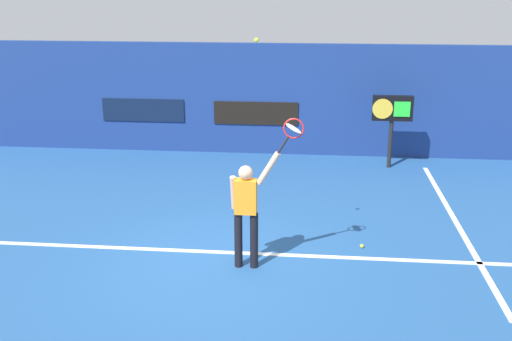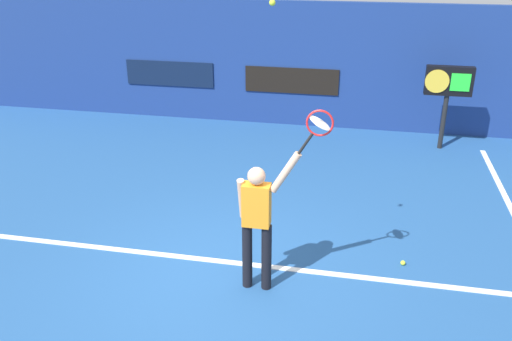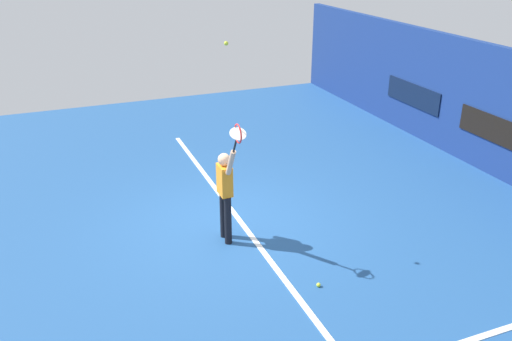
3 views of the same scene
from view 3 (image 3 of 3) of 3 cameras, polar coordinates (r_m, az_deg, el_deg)
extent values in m
plane|color=#23518C|center=(10.25, -3.11, -5.84)|extent=(18.00, 18.00, 0.00)
cube|color=navy|center=(13.09, 24.98, 5.50)|extent=(18.00, 0.20, 2.88)
cube|color=black|center=(13.11, 24.35, 4.00)|extent=(2.20, 0.03, 0.60)
cube|color=#0C1933|center=(15.21, 16.49, 7.79)|extent=(2.20, 0.03, 0.60)
cube|color=white|center=(10.32, -1.65, -5.53)|extent=(10.00, 0.10, 0.01)
cube|color=white|center=(8.14, 21.72, -16.68)|extent=(0.10, 7.00, 0.01)
cylinder|color=black|center=(9.66, -3.51, -4.70)|extent=(0.13, 0.13, 0.92)
cylinder|color=black|center=(9.45, -3.03, -5.38)|extent=(0.13, 0.13, 0.92)
cube|color=orange|center=(9.23, -3.39, -1.03)|extent=(0.34, 0.20, 0.55)
sphere|color=#D8A884|center=(9.07, -3.45, 1.18)|extent=(0.22, 0.22, 0.22)
cylinder|color=#D8A884|center=(8.74, -2.73, 0.85)|extent=(0.37, 0.09, 0.55)
cylinder|color=#D8A884|center=(9.41, -3.32, -0.34)|extent=(0.09, 0.23, 0.58)
cylinder|color=black|center=(8.40, -2.28, 2.67)|extent=(0.18, 0.03, 0.28)
torus|color=red|center=(8.18, -1.95, 3.98)|extent=(0.43, 0.02, 0.43)
cylinder|color=silver|center=(8.18, -1.95, 3.98)|extent=(0.23, 0.27, 0.14)
sphere|color=#CCE033|center=(8.36, -3.22, 13.48)|extent=(0.07, 0.07, 0.07)
sphere|color=#CCE033|center=(8.62, 6.73, -12.10)|extent=(0.07, 0.07, 0.07)
camera|label=1|loc=(9.24, -63.36, 6.57)|focal=42.11mm
camera|label=2|loc=(7.55, -47.32, 9.89)|focal=37.98mm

